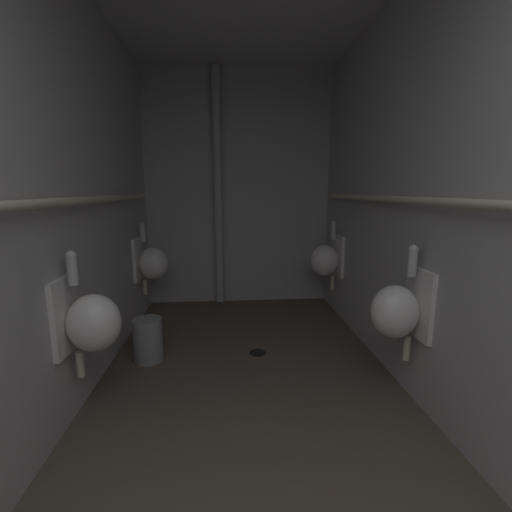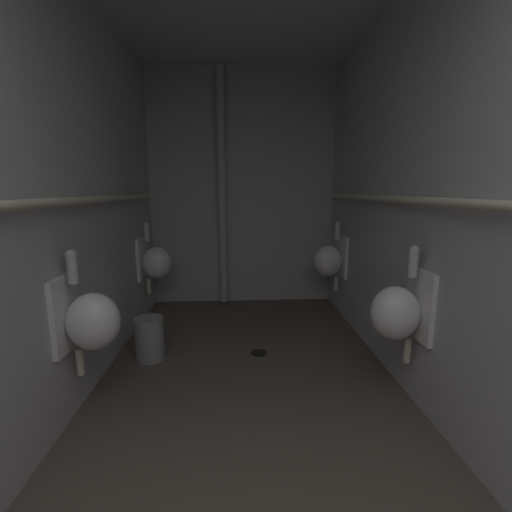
{
  "view_description": "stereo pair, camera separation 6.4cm",
  "coord_description": "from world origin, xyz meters",
  "px_view_note": "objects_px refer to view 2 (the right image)",
  "views": [
    {
      "loc": [
        -0.13,
        0.19,
        1.36
      ],
      "look_at": [
        0.06,
        2.55,
        0.91
      ],
      "focal_mm": 24.36,
      "sensor_mm": 36.0,
      "label": 1
    },
    {
      "loc": [
        -0.07,
        0.19,
        1.36
      ],
      "look_at": [
        0.06,
        2.55,
        0.91
      ],
      "focal_mm": 24.36,
      "sensor_mm": 36.0,
      "label": 2
    }
  ],
  "objects_px": {
    "urinal_right_mid": "(398,311)",
    "urinal_right_far": "(330,260)",
    "standpipe_back_wall": "(222,190)",
    "waste_bin": "(150,338)",
    "urinal_left_far": "(155,262)",
    "urinal_left_mid": "(89,320)",
    "floor_drain": "(259,353)"
  },
  "relations": [
    {
      "from": "urinal_left_mid",
      "to": "urinal_left_far",
      "type": "bearing_deg",
      "value": 90.0
    },
    {
      "from": "urinal_right_far",
      "to": "standpipe_back_wall",
      "type": "relative_size",
      "value": 0.28
    },
    {
      "from": "urinal_right_mid",
      "to": "urinal_right_far",
      "type": "relative_size",
      "value": 1.0
    },
    {
      "from": "urinal_right_far",
      "to": "urinal_left_mid",
      "type": "bearing_deg",
      "value": -138.4
    },
    {
      "from": "standpipe_back_wall",
      "to": "urinal_left_far",
      "type": "bearing_deg",
      "value": -145.41
    },
    {
      "from": "urinal_left_far",
      "to": "urinal_right_mid",
      "type": "bearing_deg",
      "value": -40.75
    },
    {
      "from": "standpipe_back_wall",
      "to": "waste_bin",
      "type": "distance_m",
      "value": 1.91
    },
    {
      "from": "urinal_left_mid",
      "to": "floor_drain",
      "type": "xyz_separation_m",
      "value": [
        1.03,
        0.77,
        -0.61
      ]
    },
    {
      "from": "urinal_left_mid",
      "to": "urinal_left_far",
      "type": "height_order",
      "value": "same"
    },
    {
      "from": "waste_bin",
      "to": "urinal_left_far",
      "type": "bearing_deg",
      "value": 98.89
    },
    {
      "from": "standpipe_back_wall",
      "to": "waste_bin",
      "type": "bearing_deg",
      "value": -111.46
    },
    {
      "from": "urinal_left_mid",
      "to": "urinal_right_far",
      "type": "distance_m",
      "value": 2.48
    },
    {
      "from": "urinal_right_far",
      "to": "waste_bin",
      "type": "bearing_deg",
      "value": -151.59
    },
    {
      "from": "urinal_right_mid",
      "to": "urinal_right_far",
      "type": "distance_m",
      "value": 1.61
    },
    {
      "from": "urinal_right_mid",
      "to": "floor_drain",
      "type": "relative_size",
      "value": 5.39
    },
    {
      "from": "standpipe_back_wall",
      "to": "floor_drain",
      "type": "xyz_separation_m",
      "value": [
        0.34,
        -1.35,
        -1.35
      ]
    },
    {
      "from": "urinal_right_mid",
      "to": "waste_bin",
      "type": "xyz_separation_m",
      "value": [
        -1.71,
        0.68,
        -0.44
      ]
    },
    {
      "from": "urinal_left_far",
      "to": "urinal_right_mid",
      "type": "relative_size",
      "value": 1.0
    },
    {
      "from": "urinal_left_far",
      "to": "standpipe_back_wall",
      "type": "distance_m",
      "value": 1.11
    },
    {
      "from": "standpipe_back_wall",
      "to": "waste_bin",
      "type": "height_order",
      "value": "standpipe_back_wall"
    },
    {
      "from": "urinal_left_far",
      "to": "urinal_right_mid",
      "type": "height_order",
      "value": "same"
    },
    {
      "from": "urinal_left_mid",
      "to": "urinal_right_mid",
      "type": "xyz_separation_m",
      "value": [
        1.86,
        0.04,
        0.0
      ]
    },
    {
      "from": "urinal_right_mid",
      "to": "waste_bin",
      "type": "distance_m",
      "value": 1.9
    },
    {
      "from": "urinal_right_mid",
      "to": "floor_drain",
      "type": "xyz_separation_m",
      "value": [
        -0.82,
        0.73,
        -0.61
      ]
    },
    {
      "from": "urinal_left_far",
      "to": "floor_drain",
      "type": "relative_size",
      "value": 5.39
    },
    {
      "from": "floor_drain",
      "to": "waste_bin",
      "type": "height_order",
      "value": "waste_bin"
    },
    {
      "from": "urinal_left_far",
      "to": "standpipe_back_wall",
      "type": "xyz_separation_m",
      "value": [
        0.69,
        0.48,
        0.73
      ]
    },
    {
      "from": "standpipe_back_wall",
      "to": "waste_bin",
      "type": "relative_size",
      "value": 7.61
    },
    {
      "from": "urinal_right_far",
      "to": "standpipe_back_wall",
      "type": "distance_m",
      "value": 1.45
    },
    {
      "from": "standpipe_back_wall",
      "to": "urinal_left_mid",
      "type": "bearing_deg",
      "value": -108.1
    },
    {
      "from": "urinal_right_far",
      "to": "waste_bin",
      "type": "distance_m",
      "value": 2.0
    },
    {
      "from": "urinal_right_mid",
      "to": "urinal_right_far",
      "type": "xyz_separation_m",
      "value": [
        0.0,
        1.61,
        0.0
      ]
    }
  ]
}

